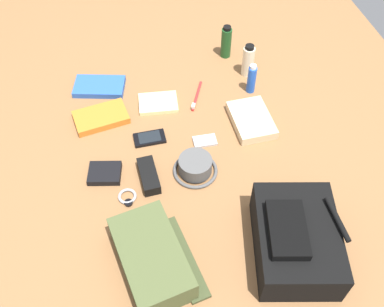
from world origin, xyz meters
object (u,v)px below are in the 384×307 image
at_px(bucket_hat, 194,167).
at_px(shampoo_bottle, 226,42).
at_px(travel_guidebook, 101,117).
at_px(notepad, 158,103).
at_px(deodorant_spray, 252,79).
at_px(sunglasses_case, 149,176).
at_px(backpack, 296,239).
at_px(lotion_bottle, 248,61).
at_px(toothbrush, 196,97).
at_px(cell_phone, 150,138).
at_px(toiletry_pouch, 153,258).
at_px(wallet, 105,173).
at_px(wristwatch, 127,197).
at_px(media_player, 205,141).
at_px(paperback_novel, 99,87).
at_px(folded_towel, 251,120).

distance_m(bucket_hat, shampoo_bottle, 0.65).
relative_size(travel_guidebook, notepad, 1.43).
relative_size(deodorant_spray, travel_guidebook, 0.61).
xyz_separation_m(travel_guidebook, sunglasses_case, (0.32, 0.13, 0.01)).
height_order(backpack, lotion_bottle, backpack).
relative_size(travel_guidebook, toothbrush, 1.39).
distance_m(travel_guidebook, cell_phone, 0.21).
relative_size(cell_phone, notepad, 0.76).
distance_m(toiletry_pouch, notepad, 0.68).
bearing_deg(wallet, bucket_hat, 92.29).
distance_m(travel_guidebook, wristwatch, 0.38).
height_order(lotion_bottle, notepad, lotion_bottle).
xyz_separation_m(toiletry_pouch, notepad, (-0.66, 0.14, -0.04)).
relative_size(deodorant_spray, sunglasses_case, 0.94).
bearing_deg(media_player, cell_phone, -106.74).
distance_m(bucket_hat, media_player, 0.14).
bearing_deg(wallet, notepad, 153.51).
bearing_deg(toiletry_pouch, paperback_novel, -174.49).
distance_m(cell_phone, toothbrush, 0.28).
distance_m(cell_phone, wallet, 0.22).
bearing_deg(media_player, wallet, -79.63).
relative_size(deodorant_spray, wallet, 1.19).
height_order(deodorant_spray, notepad, deodorant_spray).
height_order(toothbrush, sunglasses_case, sunglasses_case).
xyz_separation_m(travel_guidebook, folded_towel, (0.15, 0.55, 0.01)).
relative_size(travel_guidebook, folded_towel, 1.07).
bearing_deg(toothbrush, bucket_hat, -14.70).
bearing_deg(toothbrush, toiletry_pouch, -23.80).
relative_size(bucket_hat, sunglasses_case, 1.11).
distance_m(toothbrush, sunglasses_case, 0.43).
bearing_deg(sunglasses_case, wallet, -111.53).
xyz_separation_m(toiletry_pouch, cell_phone, (-0.49, 0.07, -0.04)).
bearing_deg(cell_phone, wallet, -54.57).
height_order(bucket_hat, travel_guidebook, bucket_hat).
bearing_deg(travel_guidebook, toothbrush, 94.35).
bearing_deg(deodorant_spray, wristwatch, -54.26).
bearing_deg(sunglasses_case, lotion_bottle, 129.89).
xyz_separation_m(bucket_hat, deodorant_spray, (-0.34, 0.31, 0.04)).
bearing_deg(wallet, cell_phone, 137.99).
bearing_deg(toiletry_pouch, travel_guidebook, -171.96).
bearing_deg(bucket_hat, toiletry_pouch, -32.75).
distance_m(travel_guidebook, media_player, 0.41).
height_order(bucket_hat, media_player, bucket_hat).
bearing_deg(wristwatch, deodorant_spray, 125.74).
bearing_deg(sunglasses_case, toiletry_pouch, -9.54).
bearing_deg(paperback_novel, travel_guidebook, -3.76).
xyz_separation_m(bucket_hat, toothbrush, (-0.35, 0.09, -0.02)).
xyz_separation_m(travel_guidebook, toothbrush, (-0.03, 0.38, -0.01)).
xyz_separation_m(media_player, notepad, (-0.23, -0.13, 0.00)).
bearing_deg(lotion_bottle, deodorant_spray, -9.82).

